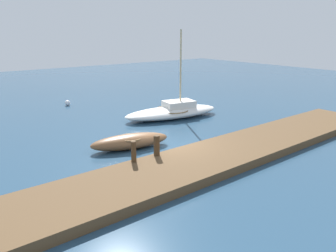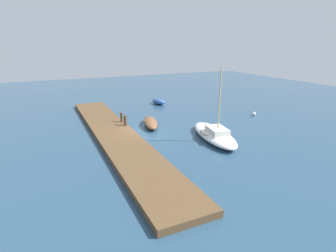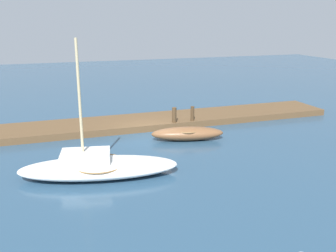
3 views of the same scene
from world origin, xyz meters
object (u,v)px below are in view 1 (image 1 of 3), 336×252
object	(u,v)px
sailboat_white	(173,111)
marker_buoy	(67,103)
rowboat_brown	(130,141)
mooring_post_mid_west	(157,145)
mooring_post_west	(134,152)

from	to	relation	value
sailboat_white	marker_buoy	distance (m)	9.47
sailboat_white	marker_buoy	xyz separation A→B (m)	(-4.42, 8.36, -0.24)
marker_buoy	rowboat_brown	bearing A→B (deg)	-96.10
rowboat_brown	mooring_post_mid_west	world-z (taller)	mooring_post_mid_west
sailboat_white	rowboat_brown	bearing A→B (deg)	-137.09
sailboat_white	rowboat_brown	size ratio (longest dim) A/B	1.70
rowboat_brown	mooring_post_west	distance (m)	2.87
rowboat_brown	mooring_post_west	xyz separation A→B (m)	(-1.33, -2.49, 0.49)
mooring_post_west	sailboat_white	bearing A→B (deg)	40.76
sailboat_white	mooring_post_west	bearing A→B (deg)	-128.36
sailboat_white	mooring_post_mid_west	bearing A→B (deg)	-122.82
mooring_post_west	marker_buoy	bearing A→B (deg)	79.76
marker_buoy	sailboat_white	bearing A→B (deg)	-62.13
sailboat_white	mooring_post_west	size ratio (longest dim) A/B	7.80
mooring_post_mid_west	marker_buoy	world-z (taller)	mooring_post_mid_west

